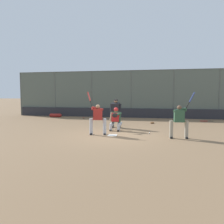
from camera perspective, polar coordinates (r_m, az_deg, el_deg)
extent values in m
plane|color=#846647|center=(10.62, 0.12, -6.11)|extent=(160.00, 160.00, 0.00)
cube|color=white|center=(10.62, 0.12, -6.08)|extent=(0.43, 0.43, 0.01)
cylinder|color=#515651|center=(19.19, 26.22, 4.25)|extent=(0.08, 0.08, 4.01)
cylinder|color=#515651|center=(18.60, 15.79, 4.56)|extent=(0.08, 0.08, 4.01)
cylinder|color=#515651|center=(18.65, 5.04, 4.72)|extent=(0.08, 0.08, 4.01)
cylinder|color=#515651|center=(19.33, -5.29, 4.71)|extent=(0.08, 0.08, 4.01)
cylinder|color=#515651|center=(20.59, -14.64, 4.58)|extent=(0.08, 0.08, 4.01)
cylinder|color=#515651|center=(22.32, -22.72, 4.37)|extent=(0.08, 0.08, 4.01)
cube|color=#515B51|center=(18.65, 5.04, 4.72)|extent=(20.86, 0.01, 4.01)
cylinder|color=#515651|center=(18.76, 5.09, 10.76)|extent=(20.86, 0.06, 0.06)
cube|color=#28282D|center=(18.62, 4.98, -0.25)|extent=(20.44, 0.18, 0.78)
cube|color=slate|center=(21.29, 0.61, -0.51)|extent=(14.60, 2.50, 0.12)
cube|color=slate|center=(20.47, 0.19, -0.27)|extent=(14.60, 0.55, 0.44)
cube|color=#B7BABC|center=(20.45, 0.19, 0.46)|extent=(14.60, 0.24, 0.08)
cube|color=slate|center=(20.99, 0.48, 0.29)|extent=(14.60, 0.55, 0.76)
cube|color=#B7BABC|center=(20.96, 0.48, 1.44)|extent=(14.60, 0.24, 0.08)
cube|color=slate|center=(21.52, 0.75, 0.83)|extent=(14.60, 0.55, 1.08)
cube|color=#B7BABC|center=(21.49, 0.75, 2.37)|extent=(14.60, 0.24, 0.08)
cube|color=slate|center=(22.05, 1.01, 1.34)|extent=(14.60, 0.55, 1.40)
cube|color=#B7BABC|center=(22.02, 1.01, 3.26)|extent=(14.60, 0.24, 0.08)
cylinder|color=#B7B7BC|center=(10.73, -1.93, -3.84)|extent=(0.17, 0.17, 0.80)
cube|color=black|center=(10.78, -1.93, -5.73)|extent=(0.16, 0.30, 0.08)
cylinder|color=#B7B7BC|center=(10.78, -5.47, -3.82)|extent=(0.17, 0.17, 0.80)
cube|color=black|center=(10.83, -5.46, -5.70)|extent=(0.16, 0.30, 0.08)
cube|color=maroon|center=(10.67, -3.73, -0.60)|extent=(0.47, 0.32, 0.55)
sphere|color=#936B4C|center=(10.64, -3.74, 1.41)|extent=(0.20, 0.20, 0.20)
cylinder|color=maroon|center=(10.68, -3.76, 0.92)|extent=(0.57, 0.14, 0.21)
cylinder|color=maroon|center=(10.70, -5.16, 0.92)|extent=(0.14, 0.16, 0.15)
sphere|color=black|center=(10.72, -5.19, 1.24)|extent=(0.04, 0.04, 0.04)
cylinder|color=black|center=(10.80, -5.44, 2.08)|extent=(0.17, 0.18, 0.32)
cylinder|color=maroon|center=(11.00, -6.02, 4.04)|extent=(0.28, 0.28, 0.46)
cylinder|color=#B7B7BC|center=(11.73, 1.75, -4.27)|extent=(0.16, 0.16, 0.33)
cylinder|color=#B7B7BC|center=(11.91, 2.01, -3.25)|extent=(0.23, 0.51, 0.25)
cube|color=black|center=(11.75, 1.75, -4.86)|extent=(0.12, 0.27, 0.08)
cylinder|color=#B7B7BC|center=(11.85, -0.29, -4.18)|extent=(0.16, 0.16, 0.33)
cylinder|color=#B7B7BC|center=(12.02, 0.00, -3.17)|extent=(0.23, 0.51, 0.25)
cube|color=black|center=(11.87, -0.29, -4.77)|extent=(0.12, 0.27, 0.08)
cube|color=#2D5138|center=(11.96, 1.06, -1.32)|extent=(0.50, 0.42, 0.59)
cube|color=#B21E1E|center=(11.81, 0.86, -1.39)|extent=(0.43, 0.18, 0.49)
sphere|color=#936B4C|center=(11.93, 1.06, 0.45)|extent=(0.22, 0.22, 0.22)
sphere|color=#B21E1E|center=(11.93, 1.06, 0.63)|extent=(0.24, 0.24, 0.24)
cylinder|color=#2D5138|center=(11.65, 1.57, -0.58)|extent=(0.35, 0.55, 0.17)
ellipsoid|color=black|center=(11.43, 0.73, -0.86)|extent=(0.31, 0.13, 0.24)
cylinder|color=#936B4C|center=(12.04, -0.25, -1.15)|extent=(0.13, 0.34, 0.47)
cylinder|color=#4C4C51|center=(12.97, 1.88, -2.21)|extent=(0.18, 0.18, 0.86)
cube|color=black|center=(13.02, 1.88, -3.92)|extent=(0.12, 0.29, 0.08)
cylinder|color=#4C4C51|center=(13.02, 0.15, -2.18)|extent=(0.18, 0.18, 0.86)
cube|color=black|center=(13.07, 0.15, -3.89)|extent=(0.12, 0.29, 0.08)
cube|color=black|center=(12.87, 0.98, 1.04)|extent=(0.49, 0.43, 0.66)
sphere|color=#936B4C|center=(12.85, 0.99, 2.88)|extent=(0.22, 0.22, 0.22)
cylinder|color=black|center=(12.85, 0.99, 3.14)|extent=(0.23, 0.23, 0.08)
cylinder|color=black|center=(12.79, 2.15, 0.11)|extent=(0.14, 0.24, 0.92)
cylinder|color=black|center=(12.86, -0.25, 0.14)|extent=(0.16, 0.25, 0.92)
cylinder|color=gray|center=(10.22, 15.21, -4.42)|extent=(0.17, 0.17, 0.80)
cube|color=black|center=(10.28, 15.17, -6.41)|extent=(0.14, 0.29, 0.08)
cylinder|color=gray|center=(10.35, 18.87, -4.39)|extent=(0.17, 0.17, 0.80)
cube|color=black|center=(10.41, 18.82, -6.36)|extent=(0.14, 0.29, 0.08)
cube|color=#2D5138|center=(10.20, 17.14, -1.01)|extent=(0.46, 0.29, 0.55)
sphere|color=brown|center=(10.17, 17.19, 1.11)|extent=(0.20, 0.20, 0.20)
cylinder|color=#2D5138|center=(10.16, 17.24, 0.57)|extent=(0.56, 0.10, 0.21)
cylinder|color=#2D5138|center=(10.21, 18.69, 0.56)|extent=(0.14, 0.16, 0.15)
sphere|color=black|center=(10.19, 18.77, 0.87)|extent=(0.04, 0.04, 0.04)
cylinder|color=black|center=(10.11, 19.18, 1.68)|extent=(0.16, 0.18, 0.31)
cylinder|color=#334789|center=(9.95, 20.18, 3.63)|extent=(0.25, 0.29, 0.44)
sphere|color=black|center=(17.33, 15.57, -1.97)|extent=(0.04, 0.04, 0.04)
cylinder|color=black|center=(17.16, 15.88, -2.04)|extent=(0.19, 0.35, 0.03)
cylinder|color=#B7BCC1|center=(16.78, 16.65, -2.20)|extent=(0.28, 0.50, 0.07)
sphere|color=black|center=(17.42, 24.88, -2.20)|extent=(0.04, 0.04, 0.04)
cylinder|color=black|center=(17.37, 24.28, -2.19)|extent=(0.37, 0.04, 0.03)
cylinder|color=maroon|center=(17.26, 22.85, -2.19)|extent=(0.52, 0.08, 0.07)
sphere|color=black|center=(17.72, -7.40, -1.69)|extent=(0.04, 0.04, 0.04)
cylinder|color=black|center=(17.89, -7.43, -1.63)|extent=(0.16, 0.33, 0.03)
cylinder|color=maroon|center=(18.30, -7.50, -1.49)|extent=(0.24, 0.47, 0.07)
ellipsoid|color=brown|center=(15.07, 10.51, -2.77)|extent=(0.29, 0.19, 0.11)
ellipsoid|color=brown|center=(14.99, 10.19, -2.83)|extent=(0.11, 0.08, 0.08)
sphere|color=white|center=(11.18, 9.79, -5.44)|extent=(0.07, 0.07, 0.07)
cylinder|color=maroon|center=(19.52, -14.54, -0.85)|extent=(0.82, 0.31, 0.31)
sphere|color=maroon|center=(19.34, -13.44, -0.88)|extent=(0.31, 0.31, 0.31)
sphere|color=maroon|center=(19.70, -15.62, -0.82)|extent=(0.31, 0.31, 0.31)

